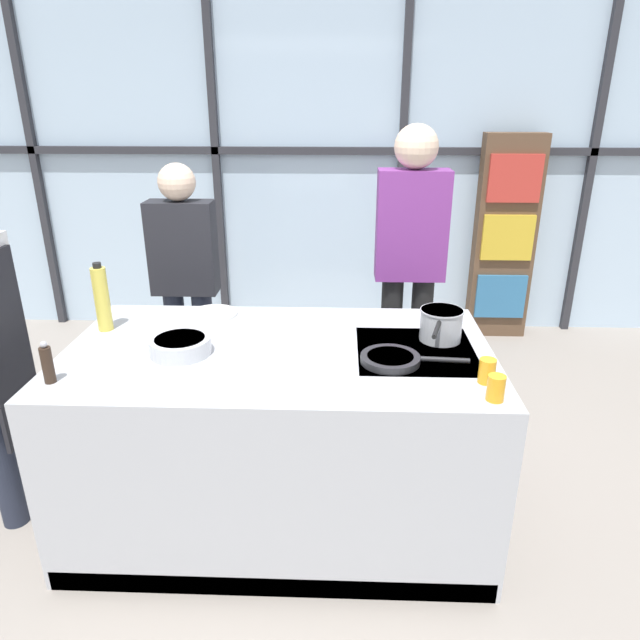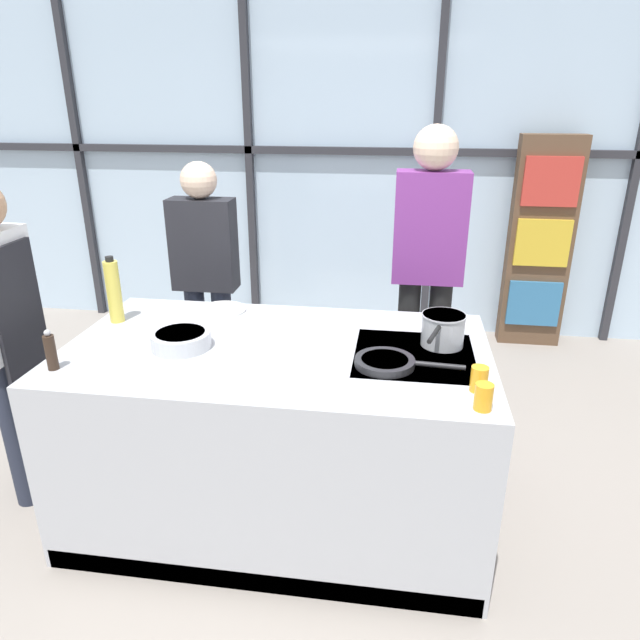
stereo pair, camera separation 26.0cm
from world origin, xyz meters
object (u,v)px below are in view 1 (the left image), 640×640
Objects in this scene: white_plate at (213,314)px; juice_glass_near at (496,388)px; spectator_center_left at (410,255)px; spectator_far_left at (185,275)px; frying_pan at (392,359)px; saucepan at (441,324)px; oil_bottle at (102,299)px; juice_glass_far at (487,371)px; pepper_grinder at (47,364)px; mixing_bowl at (180,345)px.

juice_glass_near is at bearing -34.10° from white_plate.
white_plate is at bearing 31.84° from spectator_center_left.
frying_pan is at bearing 135.03° from spectator_far_left.
saucepan is at bearing 46.01° from frying_pan.
juice_glass_far is at bearing -15.78° from oil_bottle.
pepper_grinder reaches higher than saucepan.
frying_pan is 0.92m from mixing_bowl.
white_plate is at bearing 57.37° from pepper_grinder.
mixing_bowl is (-0.92, 0.05, 0.02)m from frying_pan.
white_plate is 1.43× the size of pepper_grinder.
juice_glass_near is (1.28, -0.36, 0.01)m from mixing_bowl.
spectator_center_left is at bearing 80.62° from frying_pan.
oil_bottle reaches higher than pepper_grinder.
frying_pan is (-0.20, -1.20, -0.13)m from spectator_center_left.
oil_bottle is (-0.48, -0.21, 0.15)m from white_plate.
juice_glass_far is at bearing 90.00° from juice_glass_near.
saucepan reaches higher than mixing_bowl.
spectator_center_left is 5.42× the size of oil_bottle.
saucepan is at bearing 146.55° from spectator_far_left.
oil_bottle is 3.35× the size of juice_glass_far.
juice_glass_near is (1.24, -0.84, 0.04)m from white_plate.
saucepan is 1.68m from pepper_grinder.
spectator_center_left reaches higher than juice_glass_near.
spectator_center_left is at bearing 42.40° from pepper_grinder.
mixing_bowl is 2.66× the size of juice_glass_near.
mixing_bowl is (-0.04, -0.47, 0.03)m from white_plate.
spectator_center_left is 7.20× the size of white_plate.
saucepan is at bearing 101.74° from juice_glass_near.
juice_glass_far reaches higher than frying_pan.
spectator_far_left is 2.17m from juice_glass_near.
juice_glass_near is at bearing -15.87° from mixing_bowl.
white_plate is (0.32, -0.67, -0.00)m from spectator_far_left.
spectator_center_left is 5.08× the size of saucepan.
frying_pan is at bearing 80.62° from spectator_center_left.
white_plate is at bearing 85.15° from mixing_bowl.
saucepan is 1.07× the size of oil_bottle.
saucepan is at bearing 92.49° from spectator_center_left.
spectator_center_left reaches higher than saucepan.
saucepan is (0.04, -0.95, -0.07)m from spectator_center_left.
spectator_center_left is 1.38m from juice_glass_far.
spectator_far_left is 15.93× the size of juice_glass_near.
frying_pan is 1.28× the size of saucepan.
spectator_center_left reaches higher than frying_pan.
spectator_center_left reaches higher than white_plate.
oil_bottle is 1.90× the size of pepper_grinder.
spectator_far_left is 0.91m from oil_bottle.
juice_glass_near is (1.72, -0.08, -0.03)m from pepper_grinder.
frying_pan is 4.57× the size of juice_glass_near.
frying_pan is at bearing -133.99° from saucepan.
juice_glass_far is at bearing 2.04° from pepper_grinder.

